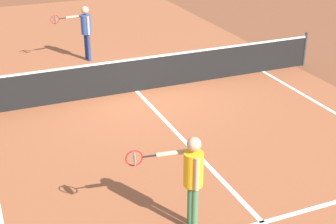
% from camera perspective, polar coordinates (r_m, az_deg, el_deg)
% --- Properties ---
extents(ground_plane, '(60.00, 60.00, 0.00)m').
position_cam_1_polar(ground_plane, '(13.88, -3.61, 2.40)').
color(ground_plane, brown).
extents(court_surface_inbounds, '(10.62, 24.40, 0.00)m').
position_cam_1_polar(court_surface_inbounds, '(13.88, -3.61, 2.40)').
color(court_surface_inbounds, '#9E5433').
rests_on(court_surface_inbounds, ground_plane).
extents(line_service_near, '(8.22, 0.10, 0.01)m').
position_cam_1_polar(line_service_near, '(8.83, 10.75, -12.30)').
color(line_service_near, white).
rests_on(line_service_near, ground_plane).
extents(line_center_service, '(0.10, 6.40, 0.01)m').
position_cam_1_polar(line_center_service, '(11.18, 1.89, -3.33)').
color(line_center_service, white).
rests_on(line_center_service, ground_plane).
extents(net, '(11.27, 0.09, 1.07)m').
position_cam_1_polar(net, '(13.70, -3.66, 4.30)').
color(net, '#33383D').
rests_on(net, ground_plane).
extents(player_near, '(1.19, 0.62, 1.69)m').
position_cam_1_polar(player_near, '(8.00, 2.71, -7.00)').
color(player_near, '#3F7247').
rests_on(player_near, ground_plane).
extents(player_far, '(1.26, 0.42, 1.76)m').
position_cam_1_polar(player_far, '(16.26, -9.44, 9.57)').
color(player_far, navy).
rests_on(player_far, ground_plane).
extents(tennis_ball_mid_court, '(0.07, 0.07, 0.07)m').
position_cam_1_polar(tennis_ball_mid_court, '(10.40, 3.25, -5.48)').
color(tennis_ball_mid_court, '#CCE033').
rests_on(tennis_ball_mid_court, ground_plane).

